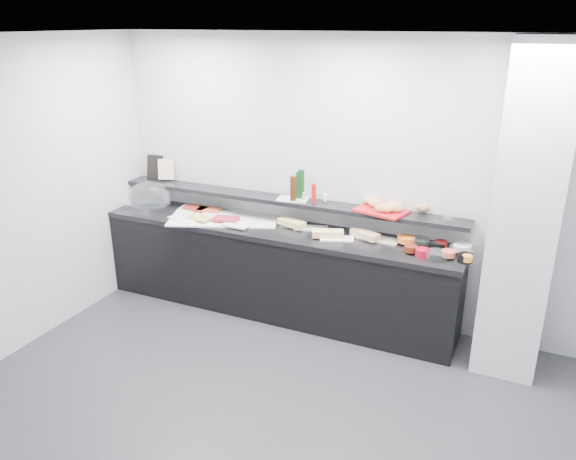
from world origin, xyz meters
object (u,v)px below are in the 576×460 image
at_px(cloche_base, 146,205).
at_px(framed_print, 155,167).
at_px(sandwich_plate_mid, 337,239).
at_px(carafe, 449,205).
at_px(condiment_tray, 293,199).
at_px(bread_tray, 382,211).

xyz_separation_m(cloche_base, framed_print, (-0.02, 0.24, 0.36)).
xyz_separation_m(sandwich_plate_mid, carafe, (0.94, 0.19, 0.39)).
height_order(cloche_base, sandwich_plate_mid, cloche_base).
bearing_deg(framed_print, sandwich_plate_mid, -16.42).
xyz_separation_m(condiment_tray, carafe, (1.48, -0.03, 0.14)).
height_order(framed_print, carafe, carafe).
bearing_deg(sandwich_plate_mid, condiment_tray, 137.66).
height_order(sandwich_plate_mid, framed_print, framed_print).
distance_m(sandwich_plate_mid, condiment_tray, 0.63).
distance_m(sandwich_plate_mid, framed_print, 2.29).
xyz_separation_m(sandwich_plate_mid, framed_print, (-2.23, 0.31, 0.37)).
bearing_deg(carafe, framed_print, 177.82).
bearing_deg(carafe, condiment_tray, 178.92).
distance_m(sandwich_plate_mid, carafe, 1.04).
xyz_separation_m(sandwich_plate_mid, bread_tray, (0.35, 0.21, 0.25)).
bearing_deg(framed_print, bread_tray, -10.66).
height_order(condiment_tray, bread_tray, bread_tray).
relative_size(framed_print, carafe, 0.87).
bearing_deg(condiment_tray, sandwich_plate_mid, -31.88).
relative_size(sandwich_plate_mid, carafe, 1.02).
height_order(cloche_base, bread_tray, bread_tray).
bearing_deg(framed_print, carafe, -10.72).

